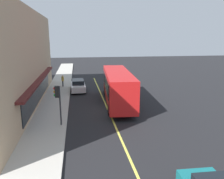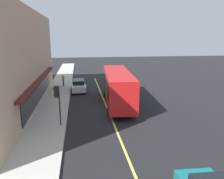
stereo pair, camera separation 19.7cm
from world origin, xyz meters
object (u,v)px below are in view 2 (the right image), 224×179
object	(u,v)px
car_white	(78,86)
pedestrian_at_corner	(63,80)
bus	(118,86)
traffic_light	(57,96)

from	to	relation	value
car_white	pedestrian_at_corner	xyz separation A→B (m)	(2.54, 2.14, 0.39)
bus	car_white	world-z (taller)	bus
traffic_light	bus	bearing A→B (deg)	-46.52
pedestrian_at_corner	bus	bearing A→B (deg)	-144.99
traffic_light	pedestrian_at_corner	size ratio (longest dim) A/B	1.94
traffic_light	car_white	world-z (taller)	traffic_light
car_white	bus	bearing A→B (deg)	-147.19
traffic_light	car_white	size ratio (longest dim) A/B	0.74
traffic_light	pedestrian_at_corner	bearing A→B (deg)	2.00
bus	car_white	xyz separation A→B (m)	(6.46, 4.16, -1.24)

